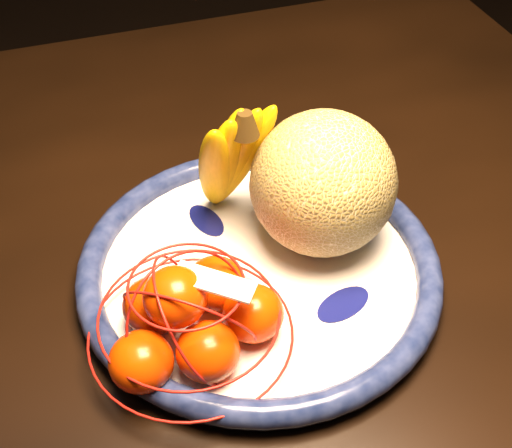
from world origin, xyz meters
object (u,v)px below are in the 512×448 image
object	(u,v)px
cantaloupe	(323,183)
mandarin_bag	(191,318)
banana_bunch	(228,156)
fruit_bowl	(259,269)
dining_table	(75,283)

from	to	relation	value
cantaloupe	mandarin_bag	world-z (taller)	cantaloupe
cantaloupe	mandarin_bag	xyz separation A→B (m)	(-0.17, -0.09, -0.04)
cantaloupe	banana_bunch	world-z (taller)	banana_bunch
cantaloupe	banana_bunch	bearing A→B (deg)	142.39
fruit_bowl	mandarin_bag	size ratio (longest dim) A/B	1.89
dining_table	cantaloupe	size ratio (longest dim) A/B	9.82
cantaloupe	mandarin_bag	bearing A→B (deg)	-151.20
mandarin_bag	fruit_bowl	bearing A→B (deg)	36.92
dining_table	fruit_bowl	world-z (taller)	fruit_bowl
fruit_bowl	banana_bunch	bearing A→B (deg)	92.67
dining_table	mandarin_bag	world-z (taller)	mandarin_bag
cantaloupe	mandarin_bag	distance (m)	0.19
dining_table	mandarin_bag	bearing A→B (deg)	-63.56
dining_table	cantaloupe	bearing A→B (deg)	-21.88
banana_bunch	mandarin_bag	world-z (taller)	banana_bunch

